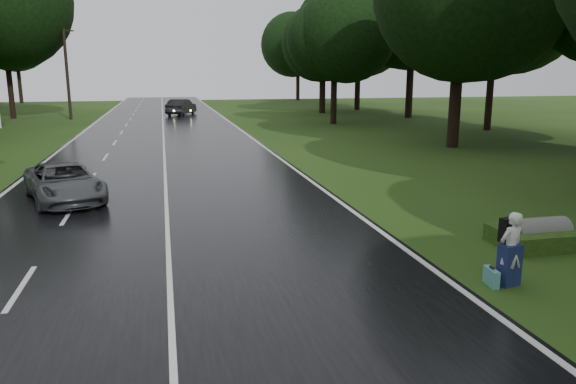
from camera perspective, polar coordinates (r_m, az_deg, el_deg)
name	(u,v)px	position (r m, az deg, el deg)	size (l,w,h in m)	color
ground	(171,317)	(10.39, -12.23, -12.74)	(160.00, 160.00, 0.00)	#294715
road	(164,156)	(29.74, -12.92, 3.77)	(12.00, 140.00, 0.04)	black
lane_center	(164,155)	(29.74, -12.92, 3.82)	(0.12, 140.00, 0.01)	silver
grey_car	(64,182)	(20.08, -22.54, 0.95)	(2.15, 4.67, 1.30)	#4A4D4F
far_car	(181,107)	(57.64, -11.19, 8.79)	(1.73, 4.96, 1.63)	black
hitchhiker	(510,251)	(12.24, 22.39, -5.81)	(0.65, 0.61, 1.59)	silver
suitcase	(491,277)	(12.25, 20.64, -8.39)	(0.15, 0.51, 0.37)	teal
culvert	(538,245)	(15.50, 24.85, -5.11)	(0.74, 0.74, 1.47)	slate
utility_pole_far	(71,119)	(55.74, -21.91, 7.13)	(1.80, 0.28, 9.01)	black
tree_left_f	(14,119)	(58.98, -26.96, 6.92)	(11.71, 11.71, 18.29)	black
tree_right_d	(452,147)	(33.91, 16.92, 4.56)	(9.70, 9.70, 15.16)	black
tree_right_e	(333,124)	(47.44, 4.80, 7.18)	(8.53, 8.53, 13.33)	black
tree_right_f	(322,113)	(60.05, 3.62, 8.32)	(8.34, 8.34, 13.03)	black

